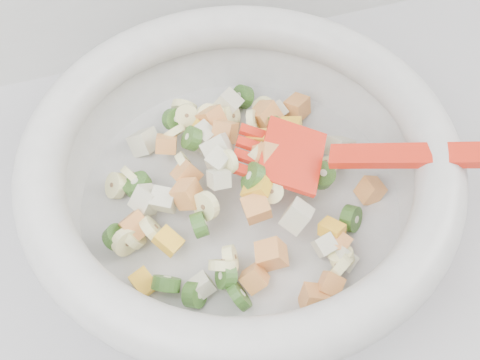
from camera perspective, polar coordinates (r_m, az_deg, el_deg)
name	(u,v)px	position (r m, az deg, el deg)	size (l,w,h in m)	color
mixing_bowl	(240,172)	(0.55, 0.04, 0.73)	(0.47, 0.39, 0.14)	silver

